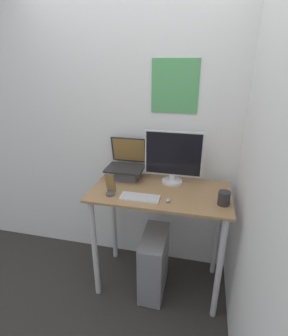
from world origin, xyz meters
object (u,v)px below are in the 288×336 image
object	(u,v)px
computer_tower	(154,263)
monitor	(173,158)
keyboard	(140,197)
cell_phone	(110,188)
laptop	(126,168)
mouse	(168,200)

from	to	relation	value
computer_tower	monitor	bearing A→B (deg)	68.99
keyboard	cell_phone	xyz separation A→B (m)	(-0.23, 0.01, 0.05)
laptop	keyboard	size ratio (longest dim) A/B	1.13
computer_tower	keyboard	bearing A→B (deg)	-141.97
monitor	mouse	world-z (taller)	monitor
laptop	cell_phone	world-z (taller)	laptop
mouse	computer_tower	xyz separation A→B (m)	(-0.11, 0.08, -0.68)
laptop	computer_tower	distance (m)	0.86
keyboard	mouse	distance (m)	0.21
laptop	computer_tower	bearing A→B (deg)	-40.19
monitor	cell_phone	xyz separation A→B (m)	(-0.43, -0.32, -0.16)
keyboard	cell_phone	size ratio (longest dim) A/B	1.67
computer_tower	laptop	bearing A→B (deg)	139.81
laptop	monitor	size ratio (longest dim) A/B	0.70
monitor	cell_phone	world-z (taller)	monitor
mouse	computer_tower	bearing A→B (deg)	145.23
keyboard	mouse	world-z (taller)	mouse
keyboard	monitor	bearing A→B (deg)	59.17
keyboard	computer_tower	distance (m)	0.69
monitor	mouse	distance (m)	0.39
monitor	mouse	bearing A→B (deg)	-87.76
keyboard	mouse	size ratio (longest dim) A/B	5.84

